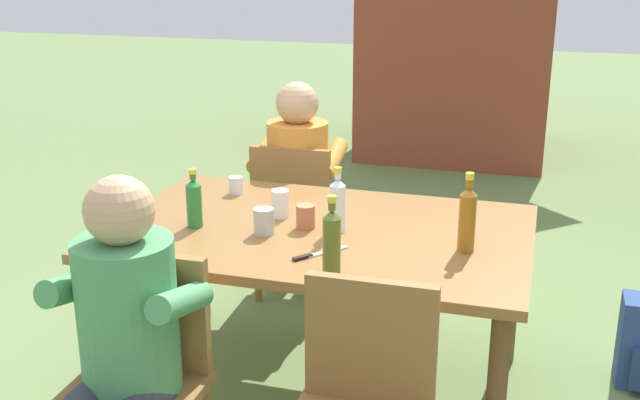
# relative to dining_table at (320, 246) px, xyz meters

# --- Properties ---
(ground_plane) EXTENTS (24.00, 24.00, 0.00)m
(ground_plane) POSITION_rel_dining_table_xyz_m (0.00, 0.00, -0.66)
(ground_plane) COLOR #6B844C
(dining_table) EXTENTS (1.69, 1.10, 0.74)m
(dining_table) POSITION_rel_dining_table_xyz_m (0.00, 0.00, 0.00)
(dining_table) COLOR olive
(dining_table) RESTS_ON ground_plane
(chair_far_left) EXTENTS (0.46, 0.46, 0.87)m
(chair_far_left) POSITION_rel_dining_table_xyz_m (-0.38, 0.85, -0.17)
(chair_far_left) COLOR olive
(chair_far_left) RESTS_ON ground_plane
(chair_near_left) EXTENTS (0.45, 0.45, 0.87)m
(chair_near_left) POSITION_rel_dining_table_xyz_m (-0.38, -0.85, -0.17)
(chair_near_left) COLOR olive
(chair_near_left) RESTS_ON ground_plane
(person_in_white_shirt) EXTENTS (0.47, 0.61, 1.18)m
(person_in_white_shirt) POSITION_rel_dining_table_xyz_m (-0.38, 0.96, -0.01)
(person_in_white_shirt) COLOR orange
(person_in_white_shirt) RESTS_ON ground_plane
(person_in_plaid_shirt) EXTENTS (0.47, 0.61, 1.18)m
(person_in_plaid_shirt) POSITION_rel_dining_table_xyz_m (-0.38, -0.96, -0.01)
(person_in_plaid_shirt) COLOR #4C935B
(person_in_plaid_shirt) RESTS_ON ground_plane
(bottle_clear) EXTENTS (0.06, 0.06, 0.27)m
(bottle_clear) POSITION_rel_dining_table_xyz_m (0.08, -0.02, 0.19)
(bottle_clear) COLOR white
(bottle_clear) RESTS_ON dining_table
(bottle_green) EXTENTS (0.06, 0.06, 0.25)m
(bottle_green) POSITION_rel_dining_table_xyz_m (-0.50, -0.13, 0.18)
(bottle_green) COLOR #287A38
(bottle_green) RESTS_ON dining_table
(bottle_olive) EXTENTS (0.06, 0.06, 0.29)m
(bottle_olive) POSITION_rel_dining_table_xyz_m (0.17, -0.44, 0.20)
(bottle_olive) COLOR #566623
(bottle_olive) RESTS_ON dining_table
(bottle_amber) EXTENTS (0.06, 0.06, 0.31)m
(bottle_amber) POSITION_rel_dining_table_xyz_m (0.60, -0.08, 0.21)
(bottle_amber) COLOR #996019
(bottle_amber) RESTS_ON dining_table
(cup_terracotta) EXTENTS (0.08, 0.08, 0.10)m
(cup_terracotta) POSITION_rel_dining_table_xyz_m (-0.06, -0.02, 0.13)
(cup_terracotta) COLOR #BC6B47
(cup_terracotta) RESTS_ON dining_table
(cup_glass) EXTENTS (0.07, 0.07, 0.08)m
(cup_glass) POSITION_rel_dining_table_xyz_m (-0.50, 0.33, 0.12)
(cup_glass) COLOR silver
(cup_glass) RESTS_ON dining_table
(cup_steel) EXTENTS (0.08, 0.08, 0.11)m
(cup_steel) POSITION_rel_dining_table_xyz_m (-0.20, -0.13, 0.13)
(cup_steel) COLOR #B2B7BC
(cup_steel) RESTS_ON dining_table
(cup_white) EXTENTS (0.07, 0.07, 0.12)m
(cup_white) POSITION_rel_dining_table_xyz_m (-0.20, 0.09, 0.14)
(cup_white) COLOR white
(cup_white) RESTS_ON dining_table
(table_knife) EXTENTS (0.17, 0.20, 0.01)m
(table_knife) POSITION_rel_dining_table_xyz_m (0.07, -0.29, 0.08)
(table_knife) COLOR silver
(table_knife) RESTS_ON dining_table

